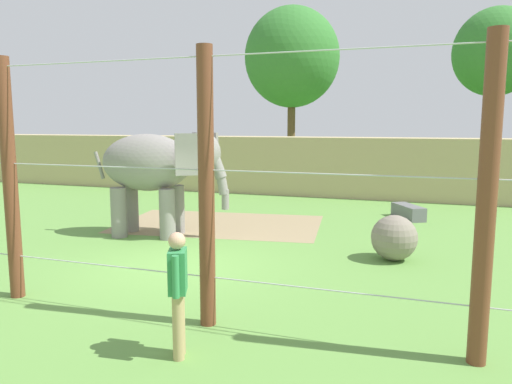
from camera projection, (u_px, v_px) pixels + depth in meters
name	position (u px, v px, depth m)	size (l,w,h in m)	color
ground_plane	(177.00, 265.00, 10.47)	(120.00, 120.00, 0.00)	#609342
dirt_patch	(220.00, 224.00, 14.81)	(6.04, 3.80, 0.01)	#937F5B
embankment_wall	(302.00, 166.00, 21.09)	(36.00, 1.80, 2.48)	tan
elephant	(157.00, 167.00, 13.03)	(3.80, 1.81, 2.83)	gray
enrichment_ball	(394.00, 238.00, 10.81)	(1.02, 1.02, 1.02)	gray
cable_fence	(98.00, 184.00, 7.72)	(12.39, 0.24, 4.15)	brown
zookeeper	(178.00, 289.00, 6.24)	(0.36, 0.56, 1.67)	tan
feed_trough	(408.00, 212.00, 15.62)	(1.14, 1.46, 0.44)	slate
tree_far_left	(292.00, 58.00, 27.07)	(5.29, 5.29, 9.52)	brown
tree_left_of_centre	(496.00, 53.00, 24.33)	(4.20, 4.20, 8.84)	brown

